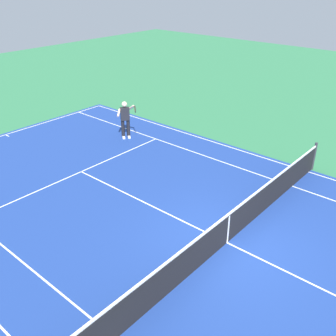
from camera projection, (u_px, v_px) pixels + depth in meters
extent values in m
plane|color=#2D7247|center=(227.00, 243.00, 10.65)|extent=(60.00, 60.00, 0.00)
cube|color=navy|center=(227.00, 243.00, 10.65)|extent=(24.20, 11.40, 0.00)
cube|color=white|center=(5.00, 135.00, 17.56)|extent=(0.05, 11.00, 0.01)
cube|color=white|center=(308.00, 172.00, 14.35)|extent=(23.80, 0.05, 0.01)
cube|color=white|center=(292.00, 186.00, 13.41)|extent=(23.80, 0.05, 0.01)
cube|color=white|center=(81.00, 172.00, 14.37)|extent=(0.05, 8.22, 0.01)
cube|color=white|center=(227.00, 242.00, 10.65)|extent=(12.80, 0.05, 0.01)
cube|color=white|center=(7.00, 136.00, 17.47)|extent=(0.30, 0.05, 0.01)
cylinder|color=#2D2D33|center=(314.00, 156.00, 14.31)|extent=(0.10, 0.10, 1.08)
cube|color=black|center=(228.00, 230.00, 10.45)|extent=(0.02, 11.60, 0.88)
cube|color=white|center=(229.00, 214.00, 10.22)|extent=(0.04, 11.60, 0.06)
cube|color=white|center=(228.00, 230.00, 10.45)|extent=(0.04, 0.06, 0.88)
cylinder|color=black|center=(123.00, 128.00, 17.07)|extent=(0.15, 0.15, 0.74)
cube|color=white|center=(124.00, 137.00, 17.21)|extent=(0.29, 0.25, 0.09)
cylinder|color=black|center=(128.00, 128.00, 17.12)|extent=(0.15, 0.15, 0.74)
cube|color=white|center=(129.00, 137.00, 17.26)|extent=(0.29, 0.25, 0.09)
cube|color=black|center=(125.00, 114.00, 16.80)|extent=(0.42, 0.45, 0.56)
sphere|color=beige|center=(124.00, 104.00, 16.60)|extent=(0.23, 0.23, 0.23)
cylinder|color=beige|center=(119.00, 113.00, 16.53)|extent=(0.31, 0.39, 0.26)
cylinder|color=beige|center=(132.00, 107.00, 16.56)|extent=(0.42, 0.21, 0.30)
cylinder|color=#232326|center=(134.00, 107.00, 16.25)|extent=(0.25, 0.19, 0.04)
torus|color=#232326|center=(135.00, 109.00, 16.00)|extent=(0.27, 0.20, 0.31)
cylinder|color=#C6D84C|center=(135.00, 109.00, 16.00)|extent=(0.22, 0.16, 0.27)
sphere|color=#CCE01E|center=(146.00, 288.00, 9.10)|extent=(0.07, 0.07, 0.07)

